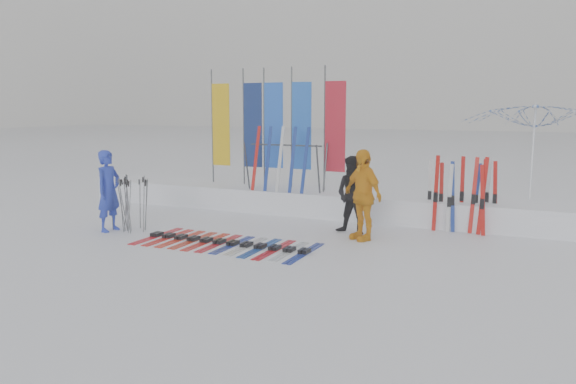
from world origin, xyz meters
The scene contains 11 objects.
ground centered at (0.00, 0.00, 0.00)m, with size 120.00×120.00×0.00m, color white.
snow_bank centered at (0.00, 4.60, 0.30)m, with size 14.00×1.60×0.60m, color white.
person_blue centered at (-3.75, 0.66, 0.91)m, with size 0.66×0.43×1.81m, color #2035BC.
person_black centered at (1.29, 2.66, 0.85)m, with size 0.83×0.65×1.71m, color black.
person_yellow centered at (1.63, 2.20, 0.95)m, with size 1.11×0.46×1.90m, color orange.
tent_canopy centered at (4.74, 5.39, 1.48)m, with size 3.22×3.28×2.95m, color white.
ski_row centered at (-0.74, 0.64, 0.04)m, with size 3.61×1.69×0.07m.
pole_cluster centered at (-3.34, 0.85, 0.60)m, with size 0.82×0.66×1.26m.
feather_flags centered at (-1.68, 4.83, 2.24)m, with size 4.08×0.22×3.20m.
ski_rack centered at (-1.05, 4.20, 1.38)m, with size 2.04×0.80×1.23m.
upright_skis centered at (3.49, 4.05, 0.79)m, with size 1.53×0.86×1.70m.
Camera 1 is at (4.98, -8.89, 2.75)m, focal length 35.00 mm.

